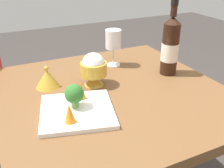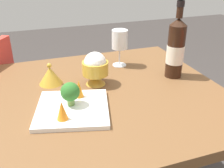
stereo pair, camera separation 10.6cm
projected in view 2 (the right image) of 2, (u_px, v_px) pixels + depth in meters
name	position (u px, v px, depth m)	size (l,w,h in m)	color
dining_table	(112.00, 108.00, 1.11)	(0.90, 0.90, 0.73)	brown
wine_bottle	(176.00, 48.00, 1.14)	(0.08, 0.08, 0.33)	black
wine_glass	(120.00, 40.00, 1.26)	(0.08, 0.08, 0.18)	white
rice_bowl	(95.00, 68.00, 1.10)	(0.11, 0.11, 0.14)	gold
rice_bowl_lid	(50.00, 75.00, 1.12)	(0.10, 0.10, 0.09)	gold
serving_plate	(73.00, 109.00, 0.93)	(0.31, 0.31, 0.02)	white
broccoli_floret	(70.00, 92.00, 0.92)	(0.07, 0.07, 0.09)	#729E4C
carrot_garnish_left	(79.00, 89.00, 0.98)	(0.03, 0.03, 0.07)	orange
carrot_garnish_right	(62.00, 111.00, 0.85)	(0.04, 0.04, 0.06)	orange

